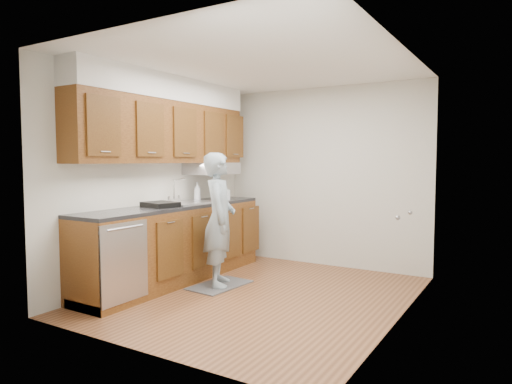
% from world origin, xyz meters
% --- Properties ---
extents(floor, '(3.50, 3.50, 0.00)m').
position_xyz_m(floor, '(0.00, 0.00, 0.00)').
color(floor, brown).
rests_on(floor, ground).
extents(ceiling, '(3.50, 3.50, 0.00)m').
position_xyz_m(ceiling, '(0.00, 0.00, 2.50)').
color(ceiling, white).
rests_on(ceiling, wall_left).
extents(wall_left, '(0.02, 3.50, 2.50)m').
position_xyz_m(wall_left, '(-1.50, 0.00, 1.25)').
color(wall_left, beige).
rests_on(wall_left, floor).
extents(wall_right, '(0.02, 3.50, 2.50)m').
position_xyz_m(wall_right, '(1.50, 0.00, 1.25)').
color(wall_right, beige).
rests_on(wall_right, floor).
extents(wall_back, '(3.00, 0.02, 2.50)m').
position_xyz_m(wall_back, '(0.00, 1.75, 1.25)').
color(wall_back, beige).
rests_on(wall_back, floor).
extents(counter, '(0.64, 2.80, 1.30)m').
position_xyz_m(counter, '(-1.20, -0.00, 0.49)').
color(counter, brown).
rests_on(counter, floor).
extents(upper_cabinets, '(0.47, 2.80, 1.21)m').
position_xyz_m(upper_cabinets, '(-1.33, 0.05, 1.95)').
color(upper_cabinets, brown).
rests_on(upper_cabinets, wall_left).
extents(closet_door, '(0.02, 1.22, 2.05)m').
position_xyz_m(closet_door, '(1.49, 0.30, 1.02)').
color(closet_door, silver).
rests_on(closet_door, wall_right).
extents(floor_mat, '(0.51, 0.80, 0.01)m').
position_xyz_m(floor_mat, '(-0.60, 0.08, 0.01)').
color(floor_mat, '#5C5C5F').
rests_on(floor_mat, floor).
extents(person, '(0.69, 0.75, 1.77)m').
position_xyz_m(person, '(-0.60, 0.08, 0.90)').
color(person, '#8799A4').
rests_on(person, floor_mat).
extents(soap_bottle_a, '(0.11, 0.11, 0.25)m').
position_xyz_m(soap_bottle_a, '(-1.33, 0.59, 1.07)').
color(soap_bottle_a, '#B7BEC7').
rests_on(soap_bottle_a, counter).
extents(soap_bottle_b, '(0.13, 0.13, 0.21)m').
position_xyz_m(soap_bottle_b, '(-1.05, 0.87, 1.04)').
color(soap_bottle_b, '#B7BEC7').
rests_on(soap_bottle_b, counter).
extents(soda_can, '(0.09, 0.09, 0.13)m').
position_xyz_m(soda_can, '(-1.08, 0.64, 1.01)').
color(soda_can, red).
rests_on(soda_can, counter).
extents(steel_can, '(0.08, 0.08, 0.11)m').
position_xyz_m(steel_can, '(-1.07, 0.68, 0.99)').
color(steel_can, '#A5A5AA').
rests_on(steel_can, counter).
extents(dish_rack, '(0.43, 0.39, 0.06)m').
position_xyz_m(dish_rack, '(-1.18, -0.29, 0.97)').
color(dish_rack, black).
rests_on(dish_rack, counter).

